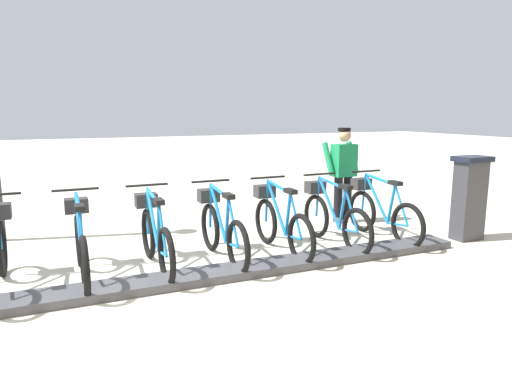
# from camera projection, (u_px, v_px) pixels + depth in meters

# --- Properties ---
(ground_plane) EXTENTS (60.00, 60.00, 0.00)m
(ground_plane) POSITION_uv_depth(u_px,v_px,m) (147.00, 289.00, 5.01)
(ground_plane) COLOR beige
(dock_rail_base) EXTENTS (0.44, 8.56, 0.10)m
(dock_rail_base) POSITION_uv_depth(u_px,v_px,m) (146.00, 284.00, 5.00)
(dock_rail_base) COLOR #47474C
(dock_rail_base) RESTS_ON ground
(payment_kiosk) EXTENTS (0.36, 0.52, 1.28)m
(payment_kiosk) POSITION_uv_depth(u_px,v_px,m) (469.00, 197.00, 6.83)
(payment_kiosk) COLOR #38383D
(payment_kiosk) RESTS_ON ground
(bike_docked_0) EXTENTS (1.72, 0.54, 1.02)m
(bike_docked_0) POSITION_uv_depth(u_px,v_px,m) (380.00, 211.00, 6.93)
(bike_docked_0) COLOR black
(bike_docked_0) RESTS_ON ground
(bike_docked_1) EXTENTS (1.72, 0.54, 1.02)m
(bike_docked_1) POSITION_uv_depth(u_px,v_px,m) (333.00, 216.00, 6.59)
(bike_docked_1) COLOR black
(bike_docked_1) RESTS_ON ground
(bike_docked_2) EXTENTS (1.72, 0.54, 1.02)m
(bike_docked_2) POSITION_uv_depth(u_px,v_px,m) (280.00, 222.00, 6.26)
(bike_docked_2) COLOR black
(bike_docked_2) RESTS_ON ground
(bike_docked_3) EXTENTS (1.72, 0.54, 1.02)m
(bike_docked_3) POSITION_uv_depth(u_px,v_px,m) (221.00, 228.00, 5.92)
(bike_docked_3) COLOR black
(bike_docked_3) RESTS_ON ground
(bike_docked_4) EXTENTS (1.72, 0.54, 1.02)m
(bike_docked_4) POSITION_uv_depth(u_px,v_px,m) (155.00, 235.00, 5.58)
(bike_docked_4) COLOR black
(bike_docked_4) RESTS_ON ground
(bike_docked_5) EXTENTS (1.72, 0.54, 1.02)m
(bike_docked_5) POSITION_uv_depth(u_px,v_px,m) (81.00, 243.00, 5.25)
(bike_docked_5) COLOR black
(bike_docked_5) RESTS_ON ground
(worker_near_rack) EXTENTS (0.47, 0.63, 1.66)m
(worker_near_rack) POSITION_uv_depth(u_px,v_px,m) (343.00, 171.00, 7.88)
(worker_near_rack) COLOR white
(worker_near_rack) RESTS_ON ground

